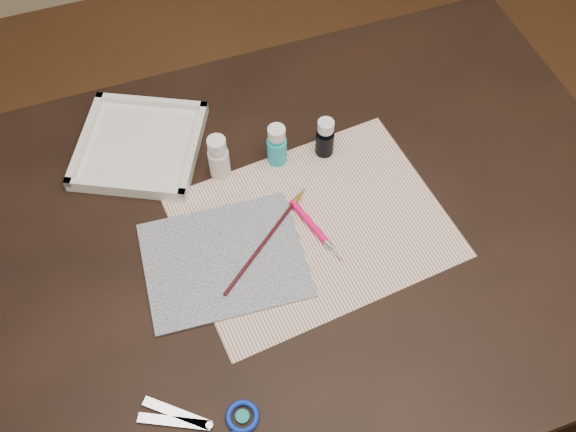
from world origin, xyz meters
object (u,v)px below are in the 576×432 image
object	(u,v)px
paper	(314,226)
canvas	(224,260)
paint_bottle_white	(218,157)
scissors	(197,428)
paint_bottle_cyan	(277,145)
paint_bottle_navy	(325,137)
palette_tray	(140,145)

from	to	relation	value
paper	canvas	bearing A→B (deg)	-175.24
paint_bottle_white	scissors	world-z (taller)	paint_bottle_white
paper	canvas	distance (m)	0.17
paint_bottle_cyan	scissors	distance (m)	0.51
paint_bottle_navy	scissors	world-z (taller)	paint_bottle_navy
canvas	paint_bottle_navy	bearing A→B (deg)	33.82
paint_bottle_navy	paint_bottle_white	bearing A→B (deg)	174.88
canvas	paint_bottle_cyan	world-z (taller)	paint_bottle_cyan
canvas	paint_bottle_cyan	distance (m)	0.24
paint_bottle_navy	palette_tray	bearing A→B (deg)	159.64
paper	scissors	bearing A→B (deg)	-136.45
paint_bottle_white	palette_tray	bearing A→B (deg)	141.08
paint_bottle_cyan	paint_bottle_white	bearing A→B (deg)	176.26
paint_bottle_white	paint_bottle_cyan	bearing A→B (deg)	-3.74
paint_bottle_white	palette_tray	distance (m)	0.17
paper	paint_bottle_navy	xyz separation A→B (m)	(0.08, 0.15, 0.04)
paint_bottle_white	paint_bottle_navy	bearing A→B (deg)	-5.12
paint_bottle_cyan	paper	bearing A→B (deg)	-85.40
paint_bottle_cyan	paint_bottle_navy	size ratio (longest dim) A/B	1.06
canvas	scissors	xyz separation A→B (m)	(-0.12, -0.26, 0.00)
paper	paint_bottle_cyan	distance (m)	0.17
paint_bottle_cyan	scissors	bearing A→B (deg)	-122.18
paper	palette_tray	bearing A→B (deg)	132.61
scissors	palette_tray	world-z (taller)	palette_tray
paint_bottle_navy	canvas	bearing A→B (deg)	-146.18
paper	paint_bottle_cyan	xyz separation A→B (m)	(-0.01, 0.16, 0.04)
paint_bottle_navy	paint_bottle_cyan	bearing A→B (deg)	173.22
paper	canvas	size ratio (longest dim) A/B	1.68
paper	paint_bottle_white	xyz separation A→B (m)	(-0.12, 0.17, 0.05)
paint_bottle_cyan	scissors	world-z (taller)	paint_bottle_cyan
paint_bottle_white	paper	bearing A→B (deg)	-54.13
canvas	palette_tray	xyz separation A→B (m)	(-0.08, 0.29, 0.01)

